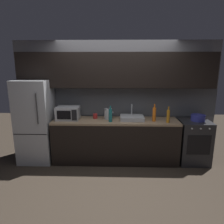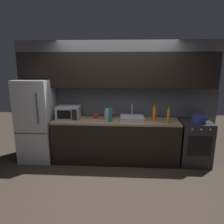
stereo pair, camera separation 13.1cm
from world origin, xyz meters
name	(u,v)px [view 2 (the right image)]	position (x,y,z in m)	size (l,w,h in m)	color
ground_plane	(113,184)	(0.00, 0.00, 0.00)	(10.00, 10.00, 0.00)	#2D261E
back_wall	(116,87)	(0.00, 1.20, 1.55)	(4.31, 0.44, 2.50)	slate
counter_run	(115,141)	(0.00, 0.90, 0.45)	(2.57, 0.60, 0.90)	black
refrigerator	(37,121)	(-1.66, 0.90, 0.86)	(0.68, 0.69, 1.72)	#ADAFB5
oven_range	(194,142)	(1.62, 0.90, 0.45)	(0.60, 0.62, 0.90)	#232326
microwave	(68,113)	(-0.98, 0.92, 1.04)	(0.46, 0.35, 0.27)	#A8AAAF
sink_basin	(132,118)	(0.34, 0.93, 0.94)	(0.48, 0.38, 0.30)	#ADAFB5
kettle	(108,114)	(-0.16, 0.98, 1.01)	(0.19, 0.16, 0.24)	#B7BABF
wine_bottle_teal	(110,115)	(-0.10, 0.76, 1.03)	(0.07, 0.07, 0.33)	#19666B
wine_bottle_amber	(168,117)	(1.03, 0.74, 1.03)	(0.06, 0.06, 0.32)	#B27019
wine_bottle_orange	(154,114)	(0.77, 0.84, 1.05)	(0.07, 0.07, 0.35)	orange
mug_red	(95,116)	(-0.43, 1.01, 0.95)	(0.09, 0.09, 0.10)	#A82323
cooking_pot	(199,118)	(1.67, 0.90, 0.96)	(0.28, 0.28, 0.12)	#333899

